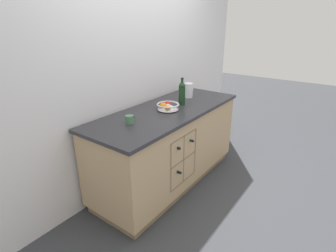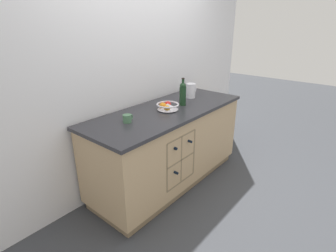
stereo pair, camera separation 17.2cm
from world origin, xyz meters
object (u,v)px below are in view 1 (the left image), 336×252
white_pitcher (188,90)px  ceramic_mug (130,119)px  fruit_bowl (168,106)px  standing_wine_bottle (182,93)px

white_pitcher → ceramic_mug: bearing=-178.0°
ceramic_mug → white_pitcher: bearing=2.0°
white_pitcher → ceramic_mug: size_ratio=1.58×
fruit_bowl → standing_wine_bottle: (0.25, -0.02, 0.09)m
fruit_bowl → standing_wine_bottle: bearing=-4.1°
fruit_bowl → ceramic_mug: bearing=174.0°
fruit_bowl → ceramic_mug: size_ratio=2.15×
white_pitcher → ceramic_mug: 1.10m
ceramic_mug → standing_wine_bottle: (0.78, -0.07, 0.10)m
fruit_bowl → white_pitcher: (0.57, 0.09, 0.05)m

